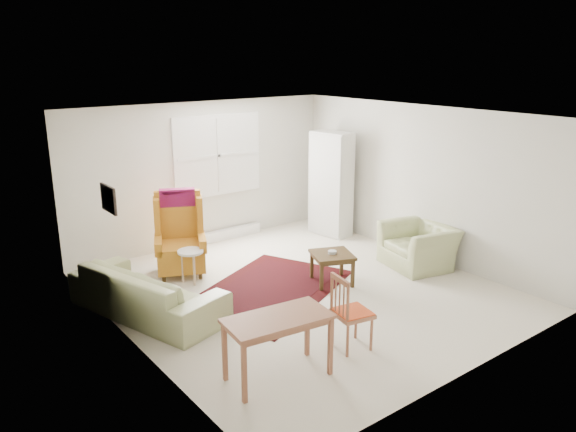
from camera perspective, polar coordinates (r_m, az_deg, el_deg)
room at (r=7.87m, az=0.50°, el=1.32°), size 5.04×5.54×2.51m
rug at (r=8.12m, az=-2.00°, el=-7.52°), size 2.96×2.52×0.03m
sofa at (r=7.50m, az=-14.18°, el=-6.52°), size 1.45×2.36×0.89m
armchair at (r=9.13m, az=13.13°, el=-2.55°), size 1.12×1.22×0.82m
wingback_chair at (r=8.65m, az=-10.94°, el=-1.86°), size 1.00×1.02×1.28m
coffee_table at (r=8.33m, az=4.48°, el=-5.29°), size 0.74×0.74×0.46m
stool at (r=8.43m, az=-9.81°, el=-5.05°), size 0.49×0.49×0.51m
cabinet at (r=10.37m, az=4.41°, el=3.25°), size 0.51×0.82×1.92m
desk at (r=5.97m, az=-1.02°, el=-13.19°), size 1.15×0.68×0.69m
desk_chair at (r=6.52m, az=6.58°, el=-9.62°), size 0.46×0.46×0.90m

